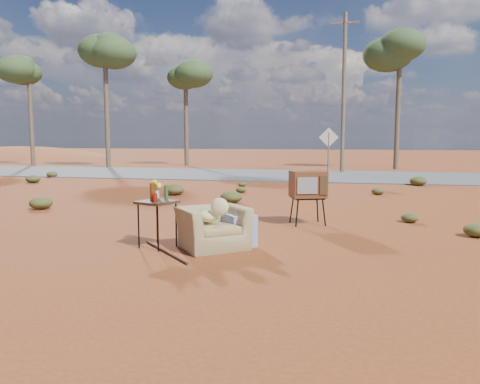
# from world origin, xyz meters

# --- Properties ---
(ground) EXTENTS (140.00, 140.00, 0.00)m
(ground) POSITION_xyz_m (0.00, 0.00, 0.00)
(ground) COLOR brown
(ground) RESTS_ON ground
(highway) EXTENTS (140.00, 7.00, 0.04)m
(highway) POSITION_xyz_m (0.00, 15.00, 0.02)
(highway) COLOR #565659
(highway) RESTS_ON ground
(dirt_mound) EXTENTS (26.00, 18.00, 2.00)m
(dirt_mound) POSITION_xyz_m (-30.00, 34.00, 0.00)
(dirt_mound) COLOR brown
(dirt_mound) RESTS_ON ground
(armchair) EXTENTS (1.29, 1.34, 0.89)m
(armchair) POSITION_xyz_m (0.21, -0.02, 0.42)
(armchair) COLOR #948050
(armchair) RESTS_ON ground
(tv_unit) EXTENTS (0.82, 0.74, 1.09)m
(tv_unit) POSITION_xyz_m (1.45, 2.34, 0.81)
(tv_unit) COLOR black
(tv_unit) RESTS_ON ground
(side_table) EXTENTS (0.68, 0.68, 1.06)m
(side_table) POSITION_xyz_m (-0.76, -0.18, 0.78)
(side_table) COLOR #351E13
(side_table) RESTS_ON ground
(rusty_bar) EXTENTS (1.15, 1.20, 0.04)m
(rusty_bar) POSITION_xyz_m (-0.48, -0.56, 0.02)
(rusty_bar) COLOR #4A2413
(rusty_bar) RESTS_ON ground
(road_sign) EXTENTS (0.78, 0.06, 2.19)m
(road_sign) POSITION_xyz_m (1.50, 12.00, 1.50)
(road_sign) COLOR brown
(road_sign) RESTS_ON ground
(eucalyptus_far_left) EXTENTS (3.20, 3.20, 7.10)m
(eucalyptus_far_left) POSITION_xyz_m (-18.00, 20.00, 5.94)
(eucalyptus_far_left) COLOR brown
(eucalyptus_far_left) RESTS_ON ground
(eucalyptus_left) EXTENTS (3.20, 3.20, 8.10)m
(eucalyptus_left) POSITION_xyz_m (-12.00, 19.00, 6.92)
(eucalyptus_left) COLOR brown
(eucalyptus_left) RESTS_ON ground
(eucalyptus_near_left) EXTENTS (3.20, 3.20, 6.60)m
(eucalyptus_near_left) POSITION_xyz_m (-8.00, 22.00, 5.45)
(eucalyptus_near_left) COLOR brown
(eucalyptus_near_left) RESTS_ON ground
(eucalyptus_center) EXTENTS (3.20, 3.20, 7.60)m
(eucalyptus_center) POSITION_xyz_m (5.00, 21.00, 6.43)
(eucalyptus_center) COLOR brown
(eucalyptus_center) RESTS_ON ground
(utility_pole_center) EXTENTS (1.40, 0.20, 8.00)m
(utility_pole_center) POSITION_xyz_m (2.00, 17.50, 4.15)
(utility_pole_center) COLOR brown
(utility_pole_center) RESTS_ON ground
(scrub_patch) EXTENTS (17.49, 8.07, 0.33)m
(scrub_patch) POSITION_xyz_m (-0.82, 4.41, 0.14)
(scrub_patch) COLOR #4A4F22
(scrub_patch) RESTS_ON ground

